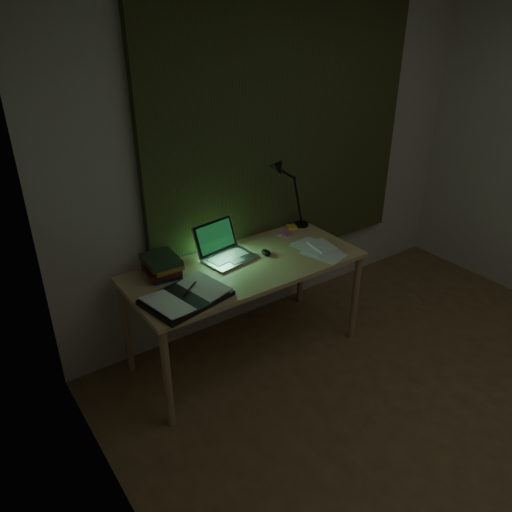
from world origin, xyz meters
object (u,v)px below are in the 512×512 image
at_px(desk, 246,310).
at_px(loose_papers, 315,247).
at_px(laptop, 230,244).
at_px(book_stack, 162,266).
at_px(desk_lamp, 303,190).
at_px(open_textbook, 186,297).

height_order(desk, loose_papers, loose_papers).
distance_m(desk, laptop, 0.49).
bearing_deg(book_stack, desk_lamp, 4.00).
xyz_separation_m(open_textbook, desk_lamp, (1.21, 0.43, 0.26)).
distance_m(open_textbook, book_stack, 0.35).
xyz_separation_m(desk, book_stack, (-0.49, 0.19, 0.42)).
distance_m(open_textbook, desk_lamp, 1.31).
relative_size(desk, desk_lamp, 2.75).
relative_size(loose_papers, desk_lamp, 0.58).
bearing_deg(laptop, book_stack, 161.40).
relative_size(laptop, book_stack, 1.54).
bearing_deg(desk, book_stack, 159.15).
relative_size(open_textbook, desk_lamp, 0.81).
bearing_deg(book_stack, laptop, -9.68).
relative_size(desk, open_textbook, 3.37).
xyz_separation_m(laptop, book_stack, (-0.45, 0.08, -0.05)).
height_order(desk, desk_lamp, desk_lamp).
relative_size(book_stack, desk_lamp, 0.42).
bearing_deg(desk_lamp, desk, -147.93).
bearing_deg(loose_papers, laptop, 161.86).
bearing_deg(laptop, open_textbook, -159.13).
bearing_deg(book_stack, loose_papers, -14.51).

